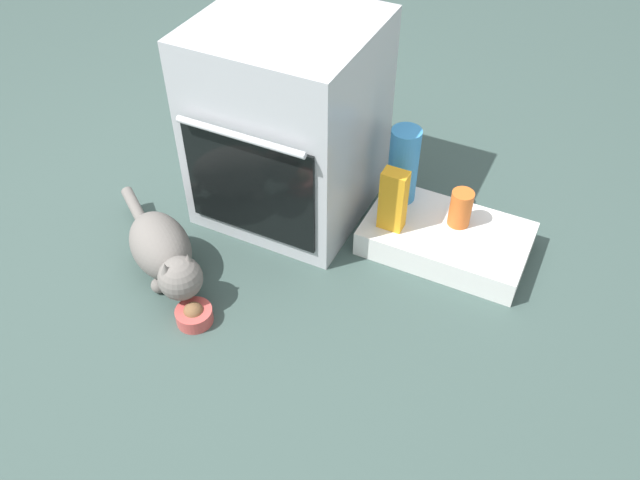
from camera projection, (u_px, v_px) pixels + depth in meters
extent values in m
plane|color=#384C47|center=(215.00, 276.00, 2.32)|extent=(8.00, 8.00, 0.00)
cube|color=#B7BABF|center=(289.00, 121.00, 2.36)|extent=(0.58, 0.58, 0.75)
cube|color=black|center=(249.00, 187.00, 2.24)|extent=(0.50, 0.01, 0.41)
cylinder|color=silver|center=(239.00, 137.00, 2.06)|extent=(0.47, 0.02, 0.02)
cube|color=white|center=(446.00, 239.00, 2.39)|extent=(0.58, 0.35, 0.10)
cylinder|color=#C64C47|center=(194.00, 315.00, 2.15)|extent=(0.12, 0.12, 0.05)
sphere|color=brown|center=(194.00, 312.00, 2.14)|extent=(0.07, 0.07, 0.07)
ellipsoid|color=slate|center=(160.00, 246.00, 2.27)|extent=(0.37, 0.34, 0.20)
sphere|color=slate|center=(180.00, 278.00, 2.14)|extent=(0.15, 0.15, 0.15)
cone|color=slate|center=(190.00, 262.00, 2.11)|extent=(0.05, 0.05, 0.07)
cone|color=slate|center=(166.00, 271.00, 2.08)|extent=(0.05, 0.05, 0.07)
cylinder|color=slate|center=(139.00, 214.00, 2.46)|extent=(0.24, 0.18, 0.09)
sphere|color=slate|center=(189.00, 274.00, 2.29)|extent=(0.06, 0.06, 0.06)
sphere|color=slate|center=(159.00, 285.00, 2.25)|extent=(0.06, 0.06, 0.06)
cylinder|color=#388CD1|center=(403.00, 165.00, 2.38)|extent=(0.11, 0.11, 0.30)
cylinder|color=#D16023|center=(461.00, 208.00, 2.32)|extent=(0.08, 0.08, 0.14)
cube|color=orange|center=(393.00, 200.00, 2.28)|extent=(0.09, 0.06, 0.24)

